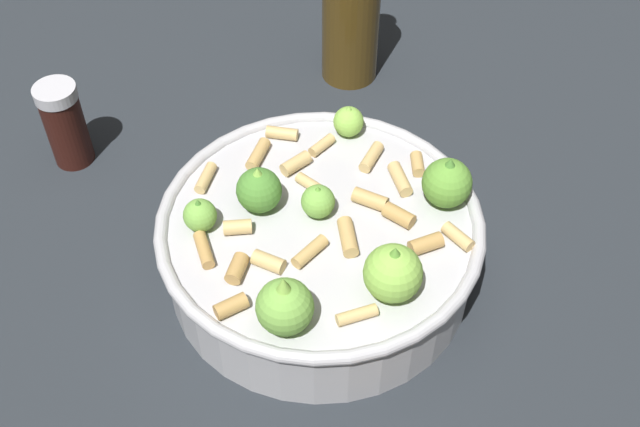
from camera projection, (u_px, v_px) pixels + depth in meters
ground_plane at (320, 271)px, 0.67m from camera, size 2.40×2.40×0.00m
cooking_pan at (321, 242)px, 0.64m from camera, size 0.26×0.26×0.12m
pepper_shaker at (65, 124)px, 0.73m from camera, size 0.04×0.04×0.09m
olive_oil_bottle at (351, 7)px, 0.79m from camera, size 0.06×0.06×0.20m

